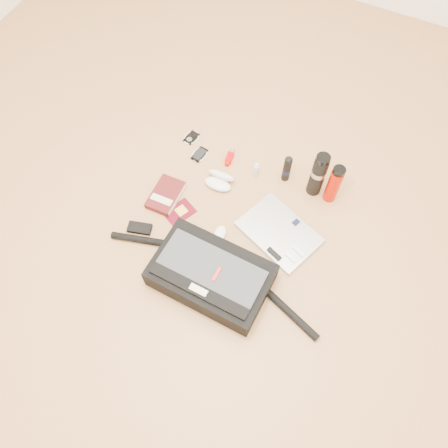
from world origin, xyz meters
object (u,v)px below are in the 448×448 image
Objects in this scene: laptop at (279,233)px; thermos_red at (334,184)px; book at (166,195)px; thermos_black at (318,174)px; messenger_bag at (211,275)px.

thermos_red reaches higher than laptop.
laptop is 0.35m from thermos_red.
book reaches higher than laptop.
laptop is 1.77× the size of thermos_red.
messenger_bag is at bearing -110.22° from thermos_black.
thermos_black reaches higher than thermos_red.
laptop is 1.55× the size of thermos_black.
thermos_red is (0.09, -0.01, -0.02)m from thermos_black.
thermos_black is at bearing 176.57° from thermos_red.
thermos_black is (0.06, 0.31, 0.13)m from laptop.
thermos_red is at bearing 64.95° from messenger_bag.
thermos_red is (0.74, 0.36, 0.10)m from book.
messenger_bag is 0.51m from book.
messenger_bag is 0.74m from thermos_red.
messenger_bag is 5.12× the size of book.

